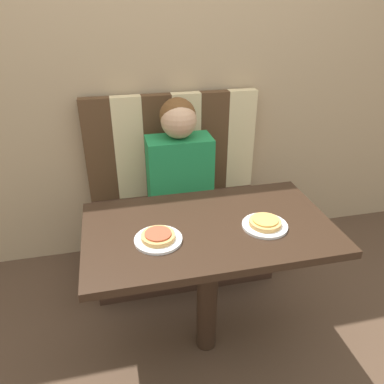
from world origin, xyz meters
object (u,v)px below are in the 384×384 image
at_px(pizza_left, 158,236).
at_px(pizza_right, 265,222).
at_px(person, 179,157).
at_px(plate_left, 158,240).
at_px(plate_right, 265,226).

bearing_deg(pizza_left, pizza_right, 0.00).
xyz_separation_m(person, plate_left, (-0.23, -0.72, -0.04)).
height_order(person, plate_left, person).
relative_size(plate_left, plate_right, 1.00).
distance_m(plate_right, pizza_left, 0.46).
height_order(plate_right, pizza_left, pizza_left).
bearing_deg(pizza_right, person, 107.50).
xyz_separation_m(person, plate_right, (0.23, -0.72, -0.04)).
relative_size(pizza_left, pizza_right, 1.00).
xyz_separation_m(person, pizza_left, (-0.23, -0.72, -0.02)).
distance_m(pizza_left, pizza_right, 0.46).
relative_size(plate_right, pizza_left, 1.41).
distance_m(person, plate_right, 0.76).
distance_m(plate_left, pizza_left, 0.02).
distance_m(plate_left, plate_right, 0.46).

